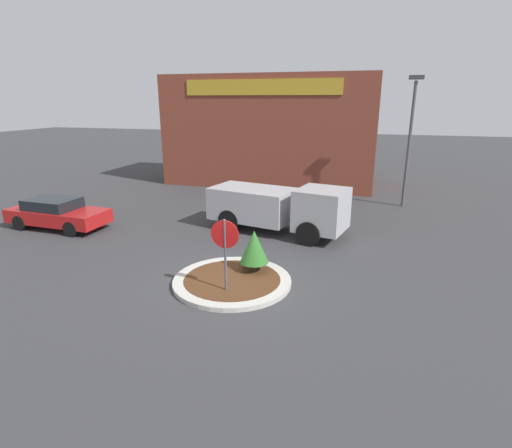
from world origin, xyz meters
The scene contains 8 objects.
ground_plane centered at (0.00, 0.00, 0.00)m, with size 120.00×120.00×0.00m, color #38383A.
traffic_island centered at (0.00, 0.00, 0.07)m, with size 3.67×3.67×0.14m.
stop_sign centered at (0.07, -0.74, 1.60)m, with size 0.83×0.07×2.29m.
island_shrub centered at (0.48, 0.82, 0.97)m, with size 0.93×0.93×1.36m.
utility_truck centered at (0.20, 5.28, 1.14)m, with size 6.14×3.20×2.09m.
storefront_building centered at (-2.67, 16.12, 3.49)m, with size 13.51×6.07×6.97m.
parked_sedan_red centered at (-9.29, 3.21, 0.68)m, with size 4.50×1.96×1.32m.
light_pole centered at (5.67, 11.45, 3.86)m, with size 0.70×0.30×6.61m.
Camera 1 is at (3.82, -10.66, 5.45)m, focal length 28.00 mm.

